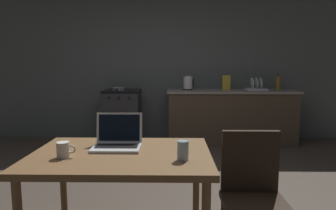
{
  "coord_description": "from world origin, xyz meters",
  "views": [
    {
      "loc": [
        0.31,
        -2.72,
        1.31
      ],
      "look_at": [
        0.25,
        0.79,
        0.85
      ],
      "focal_mm": 32.11,
      "sensor_mm": 36.0,
      "label": 1
    }
  ],
  "objects_px": {
    "bottle": "(278,83)",
    "frying_pan": "(118,89)",
    "stove_oven": "(123,116)",
    "coffee_mug": "(63,150)",
    "chair": "(253,191)",
    "dish_rack": "(256,87)",
    "electric_kettle": "(188,83)",
    "drinking_glass": "(183,150)",
    "dining_table": "(121,165)",
    "cereal_box": "(226,83)",
    "laptop": "(117,141)"
  },
  "relations": [
    {
      "from": "bottle",
      "to": "dish_rack",
      "type": "relative_size",
      "value": 0.81
    },
    {
      "from": "electric_kettle",
      "to": "cereal_box",
      "type": "height_order",
      "value": "cereal_box"
    },
    {
      "from": "coffee_mug",
      "to": "dish_rack",
      "type": "relative_size",
      "value": 0.34
    },
    {
      "from": "chair",
      "to": "bottle",
      "type": "distance_m",
      "value": 3.42
    },
    {
      "from": "stove_oven",
      "to": "coffee_mug",
      "type": "distance_m",
      "value": 3.32
    },
    {
      "from": "electric_kettle",
      "to": "bottle",
      "type": "height_order",
      "value": "bottle"
    },
    {
      "from": "chair",
      "to": "dish_rack",
      "type": "relative_size",
      "value": 2.6
    },
    {
      "from": "electric_kettle",
      "to": "stove_oven",
      "type": "bearing_deg",
      "value": -179.87
    },
    {
      "from": "drinking_glass",
      "to": "electric_kettle",
      "type": "bearing_deg",
      "value": 86.62
    },
    {
      "from": "bottle",
      "to": "stove_oven",
      "type": "bearing_deg",
      "value": 178.95
    },
    {
      "from": "frying_pan",
      "to": "coffee_mug",
      "type": "bearing_deg",
      "value": -85.62
    },
    {
      "from": "stove_oven",
      "to": "electric_kettle",
      "type": "distance_m",
      "value": 1.25
    },
    {
      "from": "stove_oven",
      "to": "dish_rack",
      "type": "distance_m",
      "value": 2.31
    },
    {
      "from": "frying_pan",
      "to": "dish_rack",
      "type": "xyz_separation_m",
      "value": [
        2.31,
        0.03,
        0.02
      ]
    },
    {
      "from": "bottle",
      "to": "cereal_box",
      "type": "xyz_separation_m",
      "value": [
        -0.85,
        0.07,
        -0.01
      ]
    },
    {
      "from": "chair",
      "to": "bottle",
      "type": "relative_size",
      "value": 3.22
    },
    {
      "from": "stove_oven",
      "to": "drinking_glass",
      "type": "distance_m",
      "value": 3.47
    },
    {
      "from": "electric_kettle",
      "to": "dish_rack",
      "type": "distance_m",
      "value": 1.15
    },
    {
      "from": "chair",
      "to": "frying_pan",
      "type": "bearing_deg",
      "value": 108.97
    },
    {
      "from": "drinking_glass",
      "to": "dining_table",
      "type": "bearing_deg",
      "value": 159.63
    },
    {
      "from": "bottle",
      "to": "frying_pan",
      "type": "height_order",
      "value": "bottle"
    },
    {
      "from": "dining_table",
      "to": "drinking_glass",
      "type": "bearing_deg",
      "value": -20.37
    },
    {
      "from": "drinking_glass",
      "to": "dish_rack",
      "type": "bearing_deg",
      "value": 68.06
    },
    {
      "from": "bottle",
      "to": "cereal_box",
      "type": "relative_size",
      "value": 1.12
    },
    {
      "from": "stove_oven",
      "to": "cereal_box",
      "type": "height_order",
      "value": "cereal_box"
    },
    {
      "from": "coffee_mug",
      "to": "chair",
      "type": "bearing_deg",
      "value": 4.41
    },
    {
      "from": "laptop",
      "to": "frying_pan",
      "type": "xyz_separation_m",
      "value": [
        -0.54,
        3.04,
        0.12
      ]
    },
    {
      "from": "dining_table",
      "to": "drinking_glass",
      "type": "distance_m",
      "value": 0.44
    },
    {
      "from": "electric_kettle",
      "to": "dish_rack",
      "type": "relative_size",
      "value": 0.7
    },
    {
      "from": "coffee_mug",
      "to": "bottle",
      "type": "bearing_deg",
      "value": 53.39
    },
    {
      "from": "bottle",
      "to": "coffee_mug",
      "type": "xyz_separation_m",
      "value": [
        -2.41,
        -3.24,
        -0.22
      ]
    },
    {
      "from": "laptop",
      "to": "cereal_box",
      "type": "xyz_separation_m",
      "value": [
        1.28,
        3.09,
        0.22
      ]
    },
    {
      "from": "bottle",
      "to": "frying_pan",
      "type": "bearing_deg",
      "value": 179.56
    },
    {
      "from": "chair",
      "to": "coffee_mug",
      "type": "relative_size",
      "value": 7.6
    },
    {
      "from": "dining_table",
      "to": "frying_pan",
      "type": "distance_m",
      "value": 3.22
    },
    {
      "from": "chair",
      "to": "electric_kettle",
      "type": "relative_size",
      "value": 3.74
    },
    {
      "from": "electric_kettle",
      "to": "drinking_glass",
      "type": "relative_size",
      "value": 2.03
    },
    {
      "from": "bottle",
      "to": "dining_table",
      "type": "bearing_deg",
      "value": -123.52
    },
    {
      "from": "frying_pan",
      "to": "dish_rack",
      "type": "distance_m",
      "value": 2.32
    },
    {
      "from": "chair",
      "to": "bottle",
      "type": "bearing_deg",
      "value": 63.41
    },
    {
      "from": "chair",
      "to": "coffee_mug",
      "type": "xyz_separation_m",
      "value": [
        -1.18,
        -0.09,
        0.3
      ]
    },
    {
      "from": "bottle",
      "to": "dish_rack",
      "type": "height_order",
      "value": "bottle"
    },
    {
      "from": "chair",
      "to": "drinking_glass",
      "type": "bearing_deg",
      "value": -169.54
    },
    {
      "from": "chair",
      "to": "drinking_glass",
      "type": "relative_size",
      "value": 7.61
    },
    {
      "from": "bottle",
      "to": "cereal_box",
      "type": "height_order",
      "value": "bottle"
    },
    {
      "from": "laptop",
      "to": "coffee_mug",
      "type": "relative_size",
      "value": 2.75
    },
    {
      "from": "electric_kettle",
      "to": "bottle",
      "type": "distance_m",
      "value": 1.49
    },
    {
      "from": "stove_oven",
      "to": "frying_pan",
      "type": "relative_size",
      "value": 2.24
    },
    {
      "from": "dining_table",
      "to": "chair",
      "type": "xyz_separation_m",
      "value": [
        0.85,
        -0.02,
        -0.17
      ]
    },
    {
      "from": "dining_table",
      "to": "drinking_glass",
      "type": "height_order",
      "value": "drinking_glass"
    }
  ]
}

